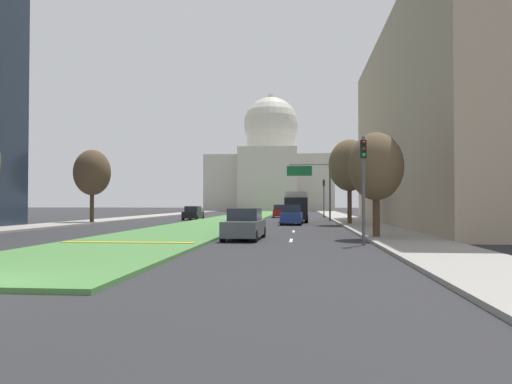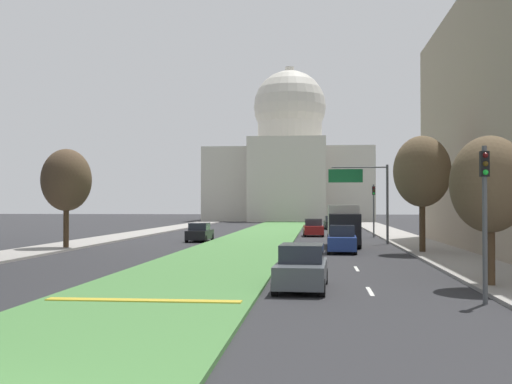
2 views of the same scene
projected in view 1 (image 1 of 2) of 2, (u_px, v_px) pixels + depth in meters
The scene contains 20 objects.
ground_plane at pixel (245, 217), 69.50m from camera, with size 260.00×260.00×0.00m, color #2B2B2D.
grass_median at pixel (240, 218), 63.63m from camera, with size 7.14×106.15×0.14m, color #4C8442.
median_curb_nose at pixel (128, 242), 22.58m from camera, with size 6.43×0.50×0.04m, color gold.
lane_dashes_right at pixel (297, 221), 54.18m from camera, with size 0.16×58.25×0.01m.
sidewalk_left at pixel (124, 219), 59.05m from camera, with size 4.00×106.15×0.15m, color #9E9991.
sidewalk_right at pixel (348, 219), 56.48m from camera, with size 4.00×106.15×0.15m, color #9E9991.
midrise_block_right at pixel (488, 124), 42.40m from camera, with size 17.98×39.56×17.97m, color tan.
capitol_building at pixel (271, 169), 127.69m from camera, with size 32.37×25.68×31.09m.
traffic_light_near_right at pixel (363, 176), 22.91m from camera, with size 0.28×0.35×5.20m.
traffic_light_far_right at pixel (324, 193), 63.54m from camera, with size 0.28×0.35×5.20m.
overhead_guide_sign at pixel (314, 180), 53.48m from camera, with size 4.88×0.20×6.50m.
street_tree_right_near at pixel (376, 167), 26.64m from camera, with size 3.02×3.02×5.94m.
street_tree_left_mid at pixel (92, 173), 47.30m from camera, with size 3.59×3.59×7.26m.
street_tree_right_mid at pixel (349, 166), 43.51m from camera, with size 3.75×3.75×7.78m.
sedan_lead_stopped at pixel (244, 225), 26.37m from camera, with size 2.07×4.60×1.73m.
sedan_midblock at pixel (292, 215), 44.29m from camera, with size 2.06×4.19×1.84m.
sedan_distant at pixel (193, 213), 56.87m from camera, with size 1.83×4.39×1.63m.
sedan_far_horizon at pixel (280, 212), 65.83m from camera, with size 2.17×4.27×1.77m.
sedan_very_far at pixel (298, 210), 82.75m from camera, with size 2.19×4.31×1.74m.
box_truck_delivery at pixel (296, 206), 50.42m from camera, with size 2.40×6.40×3.20m.
Camera 1 is at (8.15, -10.13, 2.03)m, focal length 33.68 mm.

